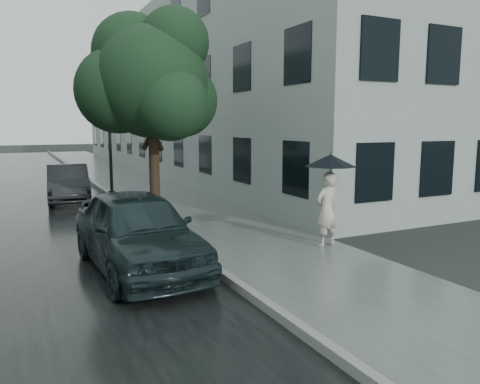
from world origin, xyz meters
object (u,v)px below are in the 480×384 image
pedestrian (327,210)px  street_tree (151,80)px  car_far (68,183)px  car_near (137,230)px  lamp_post (105,119)px

pedestrian → street_tree: size_ratio=0.29×
street_tree → car_far: street_tree is taller
pedestrian → car_near: bearing=-13.5°
pedestrian → car_near: (-4.31, 0.25, -0.09)m
car_near → car_far: size_ratio=1.13×
pedestrian → car_far: bearing=-74.4°
car_near → street_tree: bearing=67.0°
street_tree → pedestrian: bearing=-53.0°
pedestrian → car_far: (-4.59, 9.49, -0.20)m
street_tree → lamp_post: 6.04m
street_tree → car_near: bearing=-110.5°
pedestrian → car_near: 4.32m
lamp_post → street_tree: bearing=-105.3°
car_near → lamp_post: bearing=80.2°
car_near → car_far: car_near is taller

